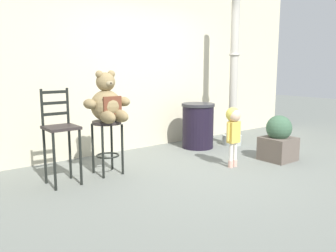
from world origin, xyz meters
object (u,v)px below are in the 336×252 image
at_px(trash_bin, 198,126).
at_px(planter_with_shrub, 278,140).
at_px(lamppost, 234,84).
at_px(bar_stool_with_teddy, 107,136).
at_px(teddy_bear, 107,103).
at_px(child_walking, 233,124).
at_px(bar_chair_empty, 60,132).

distance_m(trash_bin, planter_with_shrub, 1.45).
height_order(trash_bin, lamppost, lamppost).
relative_size(bar_stool_with_teddy, teddy_bear, 1.09).
distance_m(teddy_bear, planter_with_shrub, 2.67).
bearing_deg(bar_stool_with_teddy, lamppost, 4.20).
xyz_separation_m(teddy_bear, lamppost, (2.68, 0.23, 0.16)).
height_order(child_walking, trash_bin, child_walking).
relative_size(trash_bin, planter_with_shrub, 1.13).
bearing_deg(bar_stool_with_teddy, teddy_bear, -90.00).
xyz_separation_m(bar_stool_with_teddy, planter_with_shrub, (2.41, -0.99, -0.19)).
distance_m(bar_chair_empty, planter_with_shrub, 3.22).
bearing_deg(teddy_bear, planter_with_shrub, -21.57).
distance_m(trash_bin, lamppost, 1.01).
bearing_deg(child_walking, bar_chair_empty, -17.63).
height_order(bar_stool_with_teddy, lamppost, lamppost).
bearing_deg(bar_stool_with_teddy, bar_chair_empty, -178.17).
relative_size(lamppost, planter_with_shrub, 4.05).
height_order(bar_stool_with_teddy, bar_chair_empty, bar_chair_empty).
distance_m(lamppost, bar_chair_empty, 3.37).
distance_m(bar_stool_with_teddy, trash_bin, 2.06).
relative_size(bar_chair_empty, planter_with_shrub, 1.68).
xyz_separation_m(child_walking, trash_bin, (0.44, 1.22, -0.23)).
xyz_separation_m(child_walking, bar_chair_empty, (-2.22, 0.79, 0.02)).
height_order(bar_stool_with_teddy, trash_bin, trash_bin).
distance_m(child_walking, planter_with_shrub, 0.91).
relative_size(bar_stool_with_teddy, lamppost, 0.26).
xyz_separation_m(teddy_bear, planter_with_shrub, (2.41, -0.95, -0.64)).
relative_size(bar_stool_with_teddy, trash_bin, 0.91).
bearing_deg(bar_chair_empty, lamppost, 3.75).
xyz_separation_m(child_walking, lamppost, (1.11, 1.01, 0.49)).
bearing_deg(child_walking, planter_with_shrub, 169.94).
xyz_separation_m(bar_stool_with_teddy, bar_chair_empty, (-0.64, -0.02, 0.13)).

